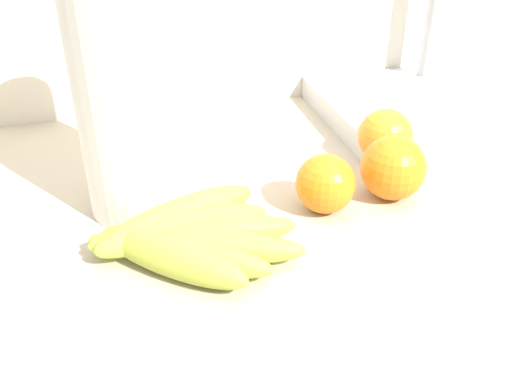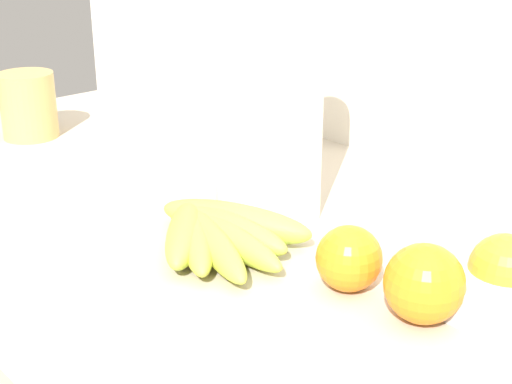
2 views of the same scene
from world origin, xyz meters
The scene contains 6 objects.
banana_bunch centered at (-0.26, -0.05, 0.96)m, with size 0.21×0.18×0.04m.
orange_front centered at (-0.10, -0.01, 0.98)m, with size 0.07×0.07×0.07m, color orange.
orange_right centered at (-0.02, 0.00, 0.98)m, with size 0.07×0.07×0.07m, color orange.
orange_back_left centered at (0.02, 0.08, 0.98)m, with size 0.07×0.07×0.07m, color orange.
paper_towel_roll centered at (-0.29, 0.06, 1.09)m, with size 0.13×0.13×0.33m.
mug centered at (-0.77, -0.02, 0.99)m, with size 0.09×0.09×0.10m, color tan.
Camera 2 is at (0.33, -0.51, 1.31)m, focal length 52.99 mm.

